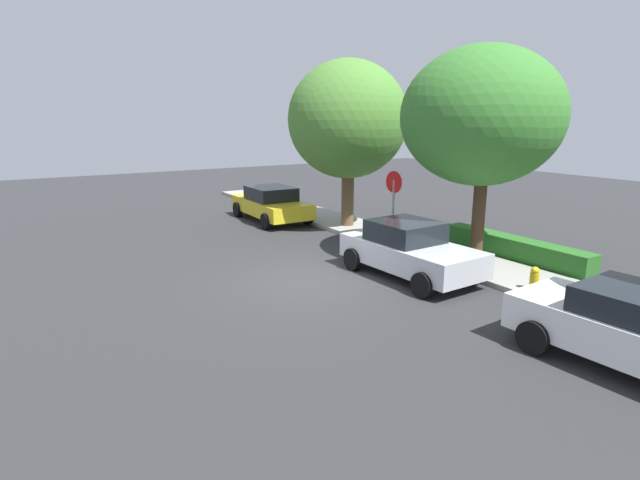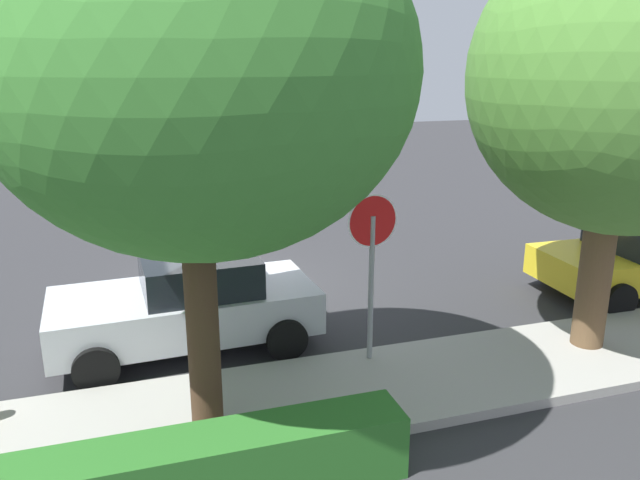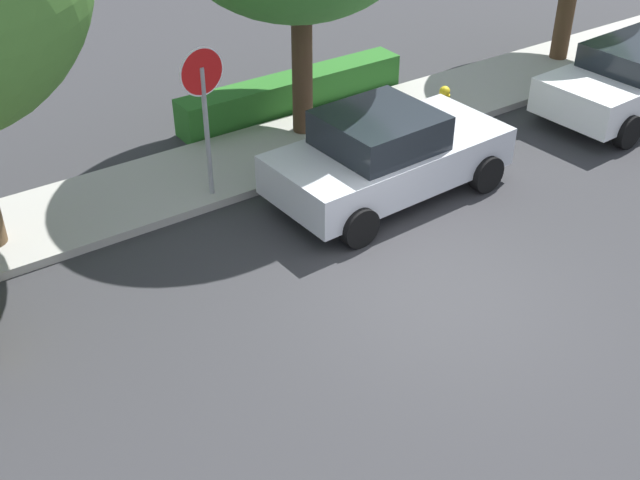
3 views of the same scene
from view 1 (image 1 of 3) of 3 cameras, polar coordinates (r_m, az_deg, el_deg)
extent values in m
plane|color=#2D2D30|center=(13.50, -0.98, -4.60)|extent=(60.00, 60.00, 0.00)
cube|color=#9E9B93|center=(16.28, 13.31, -1.48)|extent=(32.00, 2.11, 0.14)
cylinder|color=gray|center=(16.51, 8.33, 2.83)|extent=(0.08, 0.08, 2.31)
cylinder|color=white|center=(16.34, 8.46, 6.56)|extent=(0.77, 0.09, 0.77)
cylinder|color=red|center=(16.34, 8.46, 6.56)|extent=(0.72, 0.09, 0.72)
cube|color=silver|center=(13.83, 10.31, -1.63)|extent=(4.11, 1.99, 0.66)
cube|color=black|center=(13.85, 9.71, 1.01)|extent=(1.78, 1.68, 0.56)
cylinder|color=black|center=(13.70, 17.01, -3.54)|extent=(0.65, 0.25, 0.64)
cylinder|color=black|center=(12.38, 11.66, -5.06)|extent=(0.65, 0.25, 0.64)
cylinder|color=black|center=(15.48, 9.13, -1.12)|extent=(0.65, 0.25, 0.64)
cylinder|color=black|center=(14.32, 3.79, -2.20)|extent=(0.65, 0.25, 0.64)
cube|color=yellow|center=(21.23, -5.59, 3.83)|extent=(4.46, 1.98, 0.59)
cube|color=black|center=(21.14, -5.63, 5.34)|extent=(2.09, 1.69, 0.54)
cylinder|color=black|center=(20.38, -1.41, 2.68)|extent=(0.65, 0.24, 0.64)
cylinder|color=black|center=(19.57, -6.20, 2.12)|extent=(0.65, 0.24, 0.64)
cylinder|color=black|center=(23.01, -5.05, 3.92)|extent=(0.65, 0.24, 0.64)
cylinder|color=black|center=(22.29, -9.38, 3.46)|extent=(0.65, 0.24, 0.64)
cylinder|color=black|center=(11.65, 27.94, -7.68)|extent=(0.65, 0.25, 0.64)
cylinder|color=black|center=(10.19, 23.25, -10.18)|extent=(0.65, 0.25, 0.64)
cylinder|color=#422D1E|center=(15.49, 17.63, 2.21)|extent=(0.38, 0.38, 2.64)
ellipsoid|color=#387A2D|center=(15.25, 17.95, 13.30)|extent=(4.57, 4.57, 3.92)
cylinder|color=brown|center=(19.50, 3.18, 5.10)|extent=(0.48, 0.48, 2.62)
ellipsoid|color=#4C8433|center=(19.42, 3.18, 13.59)|extent=(4.53, 4.53, 4.43)
cylinder|color=gold|center=(13.43, 23.24, -4.62)|extent=(0.22, 0.22, 0.55)
sphere|color=gold|center=(13.34, 23.37, -3.25)|extent=(0.21, 0.21, 0.21)
cylinder|color=gold|center=(13.34, 23.78, -4.56)|extent=(0.08, 0.09, 0.09)
cube|color=#286623|center=(16.24, 21.25, -1.02)|extent=(4.94, 0.66, 0.74)
camera|label=2|loc=(20.45, 32.52, 12.18)|focal=35.00mm
camera|label=3|loc=(17.56, -33.52, 19.92)|focal=45.00mm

